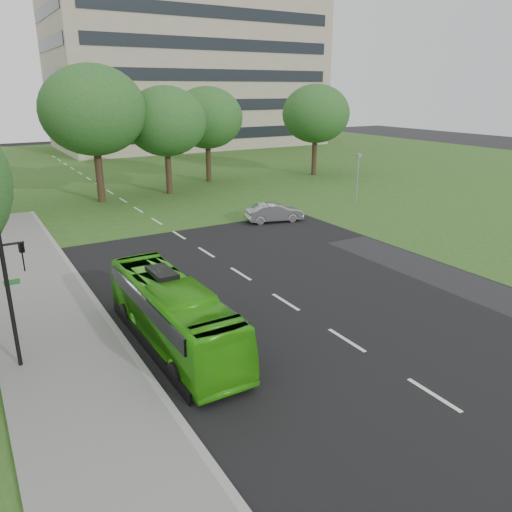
# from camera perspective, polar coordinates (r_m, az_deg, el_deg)

# --- Properties ---
(ground) EXTENTS (160.00, 160.00, 0.00)m
(ground) POSITION_cam_1_polar(r_m,az_deg,el_deg) (20.20, 6.59, -7.26)
(ground) COLOR black
(ground) RESTS_ON ground
(street_surfaces) EXTENTS (120.00, 120.00, 0.15)m
(street_surfaces) POSITION_cam_1_polar(r_m,az_deg,el_deg) (39.62, -14.15, 5.31)
(street_surfaces) COLOR black
(street_surfaces) RESTS_ON ground
(office_building) EXTENTS (40.10, 20.10, 25.00)m
(office_building) POSITION_cam_1_polar(r_m,az_deg,el_deg) (83.27, -7.72, 21.04)
(office_building) COLOR gray
(office_building) RESTS_ON ground
(tree_park_b) EXTENTS (8.09, 8.09, 10.61)m
(tree_park_b) POSITION_cam_1_polar(r_m,az_deg,el_deg) (41.82, -18.13, 15.54)
(tree_park_b) COLOR black
(tree_park_b) RESTS_ON ground
(tree_park_c) EXTENTS (6.80, 6.80, 9.04)m
(tree_park_c) POSITION_cam_1_polar(r_m,az_deg,el_deg) (43.96, -10.27, 14.90)
(tree_park_c) COLOR black
(tree_park_c) RESTS_ON ground
(tree_park_d) EXTENTS (6.80, 6.80, 8.99)m
(tree_park_d) POSITION_cam_1_polar(r_m,az_deg,el_deg) (49.49, -5.61, 15.43)
(tree_park_d) COLOR black
(tree_park_d) RESTS_ON ground
(tree_park_e) EXTENTS (6.92, 6.92, 9.22)m
(tree_park_e) POSITION_cam_1_polar(r_m,az_deg,el_deg) (53.65, 6.86, 15.83)
(tree_park_e) COLOR black
(tree_park_e) RESTS_ON ground
(bus) EXTENTS (2.06, 8.59, 2.39)m
(bus) POSITION_cam_1_polar(r_m,az_deg,el_deg) (18.07, -9.49, -6.46)
(bus) COLOR #3BB715
(bus) RESTS_ON ground
(sedan) EXTENTS (4.17, 2.25, 1.30)m
(sedan) POSITION_cam_1_polar(r_m,az_deg,el_deg) (34.53, 2.07, 5.01)
(sedan) COLOR #A9AAAE
(sedan) RESTS_ON ground
(traffic_light) EXTENTS (0.76, 0.22, 4.73)m
(traffic_light) POSITION_cam_1_polar(r_m,az_deg,el_deg) (17.43, -25.99, -3.48)
(traffic_light) COLOR black
(traffic_light) RESTS_ON ground
(camera_pole) EXTENTS (0.35, 0.30, 3.94)m
(camera_pole) POSITION_cam_1_polar(r_m,az_deg,el_deg) (40.69, 11.56, 9.45)
(camera_pole) COLOR gray
(camera_pole) RESTS_ON ground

